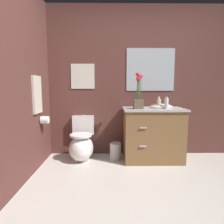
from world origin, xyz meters
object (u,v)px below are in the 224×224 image
at_px(trash_bin, 115,151).
at_px(vanity_cabinet, 153,133).
at_px(lotion_bottle, 167,104).
at_px(toilet_paper_roll, 45,120).
at_px(hanging_towel, 37,95).
at_px(toilet, 82,145).
at_px(soap_bottle, 166,103).
at_px(hand_wash_bottle, 159,104).
at_px(flower_vase, 138,96).
at_px(wall_poster, 83,76).
at_px(wall_mirror, 150,70).

bearing_deg(trash_bin, vanity_cabinet, -1.62).
distance_m(lotion_bottle, toilet_paper_roll, 1.82).
relative_size(trash_bin, toilet_paper_roll, 2.47).
xyz_separation_m(vanity_cabinet, hanging_towel, (-1.70, -0.28, 0.63)).
bearing_deg(toilet, soap_bottle, -0.69).
distance_m(lotion_bottle, hand_wash_bottle, 0.12).
height_order(hand_wash_bottle, trash_bin, hand_wash_bottle).
bearing_deg(toilet, vanity_cabinet, -1.33).
height_order(soap_bottle, toilet_paper_roll, soap_bottle).
bearing_deg(flower_vase, trash_bin, 162.80).
bearing_deg(toilet, wall_poster, 90.00).
bearing_deg(vanity_cabinet, lotion_bottle, -40.19).
bearing_deg(soap_bottle, toilet, 179.31).
height_order(hand_wash_bottle, wall_mirror, wall_mirror).
bearing_deg(soap_bottle, hand_wash_bottle, -152.35).
bearing_deg(lotion_bottle, trash_bin, 168.58).
relative_size(lotion_bottle, wall_poster, 0.38).
bearing_deg(hand_wash_bottle, trash_bin, 173.19).
distance_m(lotion_bottle, wall_poster, 1.43).
distance_m(soap_bottle, lotion_bottle, 0.15).
xyz_separation_m(vanity_cabinet, wall_poster, (-1.14, 0.29, 0.91)).
distance_m(lotion_bottle, hanging_towel, 1.87).
bearing_deg(vanity_cabinet, hand_wash_bottle, -44.64).
relative_size(lotion_bottle, toilet_paper_roll, 1.43).
bearing_deg(flower_vase, hand_wash_bottle, 4.90).
relative_size(trash_bin, wall_poster, 0.66).
bearing_deg(lotion_bottle, hanging_towel, -175.67).
distance_m(trash_bin, wall_mirror, 1.47).
xyz_separation_m(lotion_bottle, toilet_paper_roll, (-1.80, -0.03, -0.22)).
bearing_deg(lotion_bottle, wall_poster, 161.67).
xyz_separation_m(trash_bin, toilet_paper_roll, (-1.05, -0.19, 0.54)).
relative_size(toilet, flower_vase, 1.27).
relative_size(soap_bottle, toilet_paper_roll, 1.61).
height_order(toilet, trash_bin, toilet).
relative_size(flower_vase, trash_bin, 2.00).
bearing_deg(flower_vase, lotion_bottle, -6.47).
distance_m(wall_mirror, toilet_paper_roll, 1.87).
bearing_deg(flower_vase, toilet_paper_roll, -176.65).
height_order(vanity_cabinet, wall_mirror, wall_mirror).
bearing_deg(vanity_cabinet, toilet_paper_roll, -174.09).
relative_size(soap_bottle, wall_mirror, 0.22).
relative_size(soap_bottle, trash_bin, 0.65).
height_order(lotion_bottle, trash_bin, lotion_bottle).
bearing_deg(wall_mirror, wall_poster, 180.00).
bearing_deg(wall_mirror, lotion_bottle, -69.17).
bearing_deg(hand_wash_bottle, soap_bottle, 27.65).
bearing_deg(hanging_towel, flower_vase, 7.41).
relative_size(soap_bottle, hanging_towel, 0.34).
relative_size(flower_vase, toilet_paper_roll, 4.94).
height_order(flower_vase, lotion_bottle, flower_vase).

